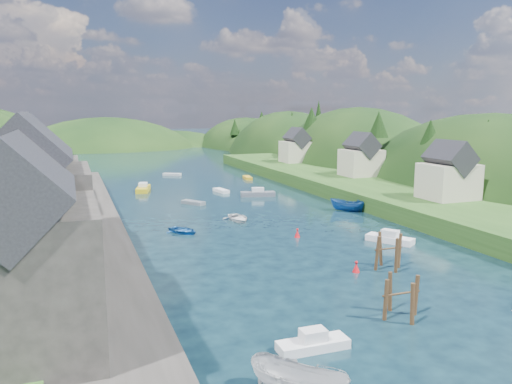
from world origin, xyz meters
name	(u,v)px	position (x,y,z in m)	size (l,w,h in m)	color
ground	(213,195)	(0.00, 50.00, 0.00)	(600.00, 600.00, 0.00)	black
hillside_right	(356,198)	(45.00, 75.00, -7.41)	(36.00, 245.56, 48.00)	black
far_hills	(135,173)	(1.22, 174.01, -10.80)	(103.00, 68.00, 44.00)	black
hill_trees	(191,129)	(-0.25, 64.82, 11.02)	(91.04, 152.33, 12.29)	black
quay_left	(68,245)	(-24.00, 20.00, 1.00)	(12.00, 110.00, 2.00)	#2D2B28
quayside_buildings	(35,215)	(-26.00, 6.39, 7.09)	(8.00, 35.84, 12.90)	#2D2B28
boat_sheds	(51,181)	(-26.00, 39.00, 5.27)	(7.00, 21.00, 7.50)	#2D2D30
terrace_right	(365,189)	(25.00, 40.00, 1.20)	(16.00, 120.00, 2.40)	#234719
right_bank_cottages	(356,158)	(28.00, 48.33, 5.84)	(9.00, 59.24, 8.41)	beige
piling_cluster_near	(401,301)	(-1.22, -5.56, 1.25)	(3.16, 2.96, 3.64)	#382314
piling_cluster_far	(388,255)	(4.60, 4.27, 1.39)	(3.02, 2.84, 3.91)	#382314
channel_buoy_near	(356,267)	(1.22, 4.44, 0.48)	(0.70, 0.70, 1.10)	red
channel_buoy_far	(297,233)	(1.55, 18.05, 0.48)	(0.70, 0.70, 1.10)	red
moored_boats	(264,225)	(-0.86, 22.78, 0.59)	(32.82, 95.91, 2.21)	white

